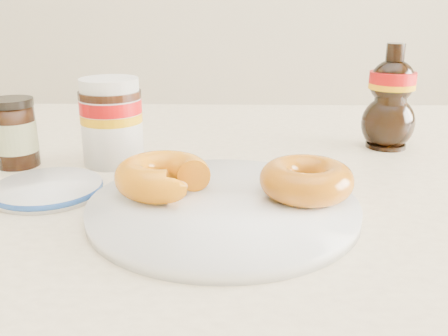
{
  "coord_description": "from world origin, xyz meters",
  "views": [
    {
      "loc": [
        0.0,
        -0.53,
        0.97
      ],
      "look_at": [
        -0.01,
        0.01,
        0.79
      ],
      "focal_mm": 40.0,
      "sensor_mm": 36.0,
      "label": 1
    }
  ],
  "objects_px": {
    "nutella_jar": "(112,118)",
    "syrup_bottle": "(391,97)",
    "dark_jar": "(15,133)",
    "donut_bitten": "(163,176)",
    "blue_rim_saucer": "(48,188)",
    "dining_table": "(233,228)",
    "plate": "(223,207)",
    "donut_whole": "(306,180)"
  },
  "relations": [
    {
      "from": "plate",
      "to": "syrup_bottle",
      "type": "bearing_deg",
      "value": 46.09
    },
    {
      "from": "nutella_jar",
      "to": "blue_rim_saucer",
      "type": "bearing_deg",
      "value": -113.37
    },
    {
      "from": "donut_whole",
      "to": "dark_jar",
      "type": "relative_size",
      "value": 1.1
    },
    {
      "from": "dining_table",
      "to": "blue_rim_saucer",
      "type": "height_order",
      "value": "blue_rim_saucer"
    },
    {
      "from": "donut_bitten",
      "to": "syrup_bottle",
      "type": "relative_size",
      "value": 0.68
    },
    {
      "from": "donut_whole",
      "to": "blue_rim_saucer",
      "type": "height_order",
      "value": "donut_whole"
    },
    {
      "from": "donut_bitten",
      "to": "syrup_bottle",
      "type": "bearing_deg",
      "value": 32.05
    },
    {
      "from": "nutella_jar",
      "to": "dark_jar",
      "type": "distance_m",
      "value": 0.13
    },
    {
      "from": "nutella_jar",
      "to": "syrup_bottle",
      "type": "relative_size",
      "value": 0.75
    },
    {
      "from": "syrup_bottle",
      "to": "dark_jar",
      "type": "bearing_deg",
      "value": -169.38
    },
    {
      "from": "dining_table",
      "to": "blue_rim_saucer",
      "type": "relative_size",
      "value": 10.85
    },
    {
      "from": "dark_jar",
      "to": "donut_whole",
      "type": "bearing_deg",
      "value": -20.23
    },
    {
      "from": "syrup_bottle",
      "to": "nutella_jar",
      "type": "bearing_deg",
      "value": -167.96
    },
    {
      "from": "dark_jar",
      "to": "donut_bitten",
      "type": "bearing_deg",
      "value": -30.82
    },
    {
      "from": "nutella_jar",
      "to": "syrup_bottle",
      "type": "bearing_deg",
      "value": 12.04
    },
    {
      "from": "donut_bitten",
      "to": "nutella_jar",
      "type": "distance_m",
      "value": 0.17
    },
    {
      "from": "plate",
      "to": "syrup_bottle",
      "type": "xyz_separation_m",
      "value": [
        0.25,
        0.26,
        0.07
      ]
    },
    {
      "from": "plate",
      "to": "syrup_bottle",
      "type": "height_order",
      "value": "syrup_bottle"
    },
    {
      "from": "donut_bitten",
      "to": "blue_rim_saucer",
      "type": "xyz_separation_m",
      "value": [
        -0.14,
        0.03,
        -0.03
      ]
    },
    {
      "from": "donut_bitten",
      "to": "blue_rim_saucer",
      "type": "distance_m",
      "value": 0.15
    },
    {
      "from": "dining_table",
      "to": "donut_whole",
      "type": "bearing_deg",
      "value": -55.43
    },
    {
      "from": "plate",
      "to": "dark_jar",
      "type": "distance_m",
      "value": 0.33
    },
    {
      "from": "plate",
      "to": "nutella_jar",
      "type": "distance_m",
      "value": 0.24
    },
    {
      "from": "dining_table",
      "to": "donut_whole",
      "type": "height_order",
      "value": "donut_whole"
    },
    {
      "from": "donut_whole",
      "to": "dark_jar",
      "type": "bearing_deg",
      "value": 159.77
    },
    {
      "from": "plate",
      "to": "donut_bitten",
      "type": "relative_size",
      "value": 2.71
    },
    {
      "from": "nutella_jar",
      "to": "donut_whole",
      "type": "bearing_deg",
      "value": -31.77
    },
    {
      "from": "dark_jar",
      "to": "blue_rim_saucer",
      "type": "bearing_deg",
      "value": -53.35
    },
    {
      "from": "dark_jar",
      "to": "blue_rim_saucer",
      "type": "distance_m",
      "value": 0.14
    },
    {
      "from": "dark_jar",
      "to": "nutella_jar",
      "type": "bearing_deg",
      "value": 6.13
    },
    {
      "from": "plate",
      "to": "donut_bitten",
      "type": "bearing_deg",
      "value": 158.83
    },
    {
      "from": "plate",
      "to": "syrup_bottle",
      "type": "distance_m",
      "value": 0.37
    },
    {
      "from": "nutella_jar",
      "to": "dark_jar",
      "type": "xyz_separation_m",
      "value": [
        -0.13,
        -0.01,
        -0.02
      ]
    },
    {
      "from": "blue_rim_saucer",
      "to": "syrup_bottle",
      "type": "bearing_deg",
      "value": 24.29
    },
    {
      "from": "nutella_jar",
      "to": "syrup_bottle",
      "type": "xyz_separation_m",
      "value": [
        0.41,
        0.09,
        0.01
      ]
    },
    {
      "from": "nutella_jar",
      "to": "blue_rim_saucer",
      "type": "distance_m",
      "value": 0.14
    },
    {
      "from": "syrup_bottle",
      "to": "blue_rim_saucer",
      "type": "height_order",
      "value": "syrup_bottle"
    },
    {
      "from": "nutella_jar",
      "to": "dark_jar",
      "type": "height_order",
      "value": "nutella_jar"
    },
    {
      "from": "syrup_bottle",
      "to": "dark_jar",
      "type": "relative_size",
      "value": 1.69
    },
    {
      "from": "syrup_bottle",
      "to": "dark_jar",
      "type": "distance_m",
      "value": 0.55
    },
    {
      "from": "donut_bitten",
      "to": "dark_jar",
      "type": "bearing_deg",
      "value": 144.99
    },
    {
      "from": "donut_bitten",
      "to": "donut_whole",
      "type": "bearing_deg",
      "value": -7.19
    }
  ]
}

